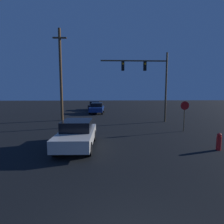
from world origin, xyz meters
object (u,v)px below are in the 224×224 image
at_px(utility_pole, 61,74).
at_px(car_near, 77,134).
at_px(traffic_signal_mast, 150,76).
at_px(car_mid, 97,108).
at_px(stop_sign, 185,111).
at_px(fire_hydrant, 219,142).
at_px(car_far, 95,105).

bearing_deg(utility_pole, car_near, -71.77).
bearing_deg(traffic_signal_mast, car_mid, 127.31).
xyz_separation_m(traffic_signal_mast, utility_pole, (-9.18, 1.27, 0.23)).
height_order(car_near, stop_sign, stop_sign).
xyz_separation_m(car_near, utility_pole, (-3.09, 9.37, 4.16)).
xyz_separation_m(traffic_signal_mast, stop_sign, (1.68, -4.43, -3.07)).
distance_m(stop_sign, fire_hydrant, 4.62).
bearing_deg(car_far, fire_hydrant, 112.51).
height_order(car_mid, traffic_signal_mast, traffic_signal_mast).
bearing_deg(car_near, utility_pole, -70.79).
bearing_deg(car_mid, fire_hydrant, 116.71).
distance_m(car_mid, utility_pole, 8.24).
bearing_deg(traffic_signal_mast, utility_pole, 172.10).
bearing_deg(fire_hydrant, car_near, 173.97).
bearing_deg(stop_sign, car_far, 115.64).
height_order(traffic_signal_mast, fire_hydrant, traffic_signal_mast).
distance_m(car_near, stop_sign, 8.63).
xyz_separation_m(traffic_signal_mast, fire_hydrant, (1.53, -8.90, -4.24)).
xyz_separation_m(car_mid, fire_hydrant, (7.22, -16.37, -0.31)).
relative_size(car_near, fire_hydrant, 4.51).
xyz_separation_m(car_far, utility_pole, (-2.92, -10.82, 4.16)).
bearing_deg(utility_pole, car_far, 74.90).
bearing_deg(car_mid, car_far, -80.12).
xyz_separation_m(car_far, traffic_signal_mast, (6.26, -12.09, 3.93)).
xyz_separation_m(utility_pole, fire_hydrant, (10.70, -10.17, -4.48)).
relative_size(stop_sign, utility_pole, 0.25).
relative_size(utility_pole, fire_hydrant, 10.32).
bearing_deg(traffic_signal_mast, car_near, -126.96).
distance_m(car_near, fire_hydrant, 7.67).
bearing_deg(stop_sign, utility_pole, 152.27).
bearing_deg(car_near, traffic_signal_mast, -125.98).
distance_m(traffic_signal_mast, utility_pole, 9.27).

